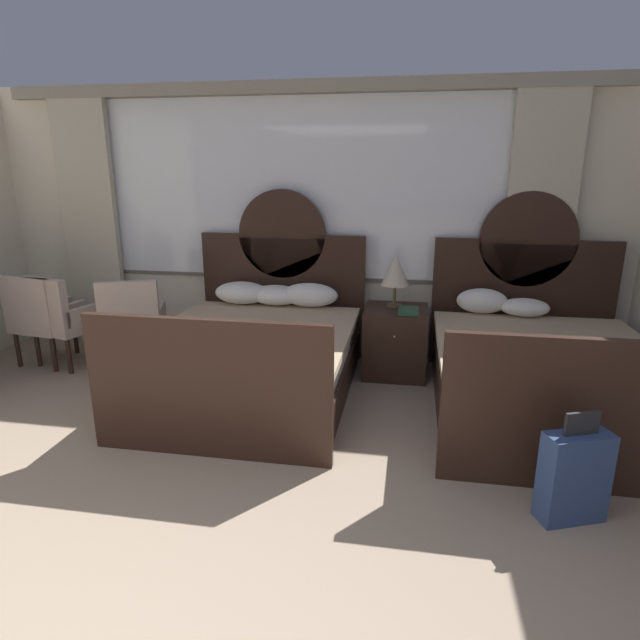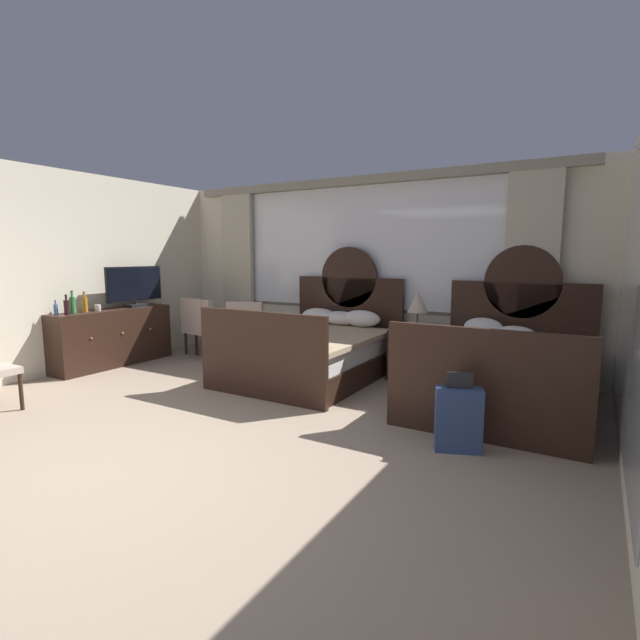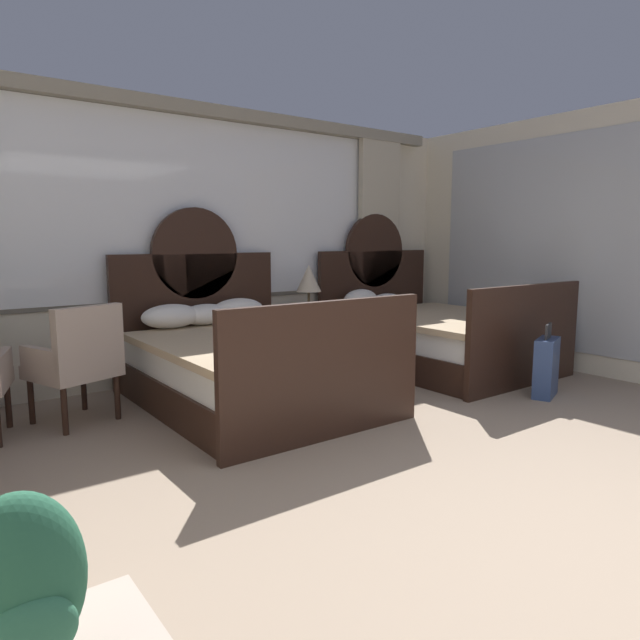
{
  "view_description": "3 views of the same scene",
  "coord_description": "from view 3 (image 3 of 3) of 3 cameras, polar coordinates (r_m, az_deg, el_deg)",
  "views": [
    {
      "loc": [
        1.12,
        -0.96,
        1.91
      ],
      "look_at": [
        0.52,
        2.52,
        0.88
      ],
      "focal_mm": 29.72,
      "sensor_mm": 36.0,
      "label": 1
    },
    {
      "loc": [
        2.95,
        -1.9,
        1.58
      ],
      "look_at": [
        0.28,
        2.63,
        0.85
      ],
      "focal_mm": 26.35,
      "sensor_mm": 36.0,
      "label": 2
    },
    {
      "loc": [
        -2.46,
        -0.91,
        1.39
      ],
      "look_at": [
        0.47,
        3.04,
        0.68
      ],
      "focal_mm": 31.47,
      "sensor_mm": 36.0,
      "label": 3
    }
  ],
  "objects": [
    {
      "name": "bed_near_mirror",
      "position": [
        6.28,
        11.63,
        -1.56
      ],
      "size": [
        1.68,
        2.18,
        1.7
      ],
      "color": "black",
      "rests_on": "ground_plane"
    },
    {
      "name": "nightstand_between_beds",
      "position": [
        5.98,
        -0.49,
        -2.14
      ],
      "size": [
        0.58,
        0.61,
        0.64
      ],
      "color": "black",
      "rests_on": "ground_plane"
    },
    {
      "name": "table_lamp_on_nightstand",
      "position": [
        5.95,
        -1.16,
        4.2
      ],
      "size": [
        0.27,
        0.27,
        0.49
      ],
      "color": "brown",
      "rests_on": "nightstand_between_beds"
    },
    {
      "name": "suitcase_on_floor",
      "position": [
        5.39,
        22.01,
        -4.44
      ],
      "size": [
        0.4,
        0.28,
        0.66
      ],
      "color": "navy",
      "rests_on": "ground_plane"
    },
    {
      "name": "wall_right_mirror",
      "position": [
        6.34,
        27.32,
        6.92
      ],
      "size": [
        0.08,
        4.93,
        2.7
      ],
      "color": "beige",
      "rests_on": "ground_plane"
    },
    {
      "name": "backpack_on_bench",
      "position": [
        1.47,
        -28.2,
        -22.99
      ],
      "size": [
        0.28,
        0.21,
        0.41
      ],
      "color": "#23563D",
      "rests_on": "luggage_bench"
    },
    {
      "name": "book_on_nightstand",
      "position": [
        5.9,
        1.04,
        1.01
      ],
      "size": [
        0.18,
        0.26,
        0.03
      ],
      "color": "#285133",
      "rests_on": "nightstand_between_beds"
    },
    {
      "name": "bed_near_window",
      "position": [
        4.84,
        -7.44,
        -4.23
      ],
      "size": [
        1.68,
        2.18,
        1.7
      ],
      "color": "black",
      "rests_on": "ground_plane"
    },
    {
      "name": "armchair_by_window_left",
      "position": [
        4.6,
        -23.39,
        -3.62
      ],
      "size": [
        0.69,
        0.69,
        0.91
      ],
      "color": "#B29E8E",
      "rests_on": "ground_plane"
    },
    {
      "name": "wall_back_window",
      "position": [
        5.79,
        -11.65,
        8.55
      ],
      "size": [
        6.39,
        0.22,
        2.7
      ],
      "color": "beige",
      "rests_on": "ground_plane"
    }
  ]
}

